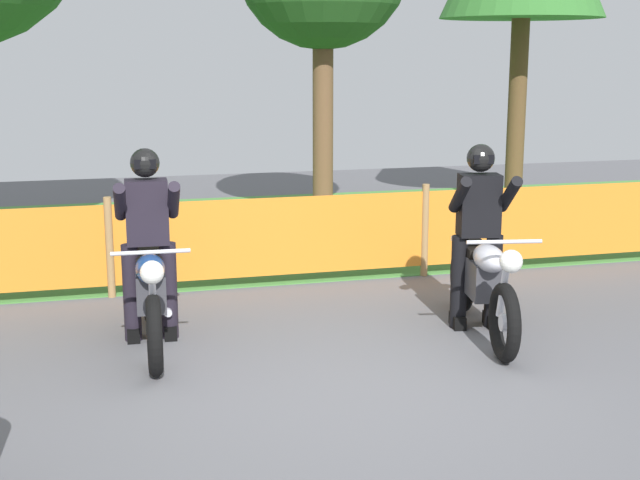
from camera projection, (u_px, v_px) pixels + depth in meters
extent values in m
cube|color=#5B5B60|center=(355.00, 382.00, 6.76)|extent=(24.00, 24.00, 0.02)
cube|color=#4C8C3D|center=(231.00, 232.00, 12.36)|extent=(24.00, 6.00, 0.01)
cylinder|color=#997547|center=(110.00, 248.00, 8.98)|extent=(0.08, 0.08, 1.05)
cylinder|color=#997547|center=(425.00, 230.00, 9.86)|extent=(0.08, 0.08, 1.05)
cube|color=orange|center=(275.00, 237.00, 9.42)|extent=(3.38, 0.02, 0.85)
cube|color=orange|center=(563.00, 221.00, 10.29)|extent=(3.38, 0.02, 0.85)
cylinder|color=brown|center=(323.00, 131.00, 11.95)|extent=(0.28, 0.28, 2.86)
cylinder|color=brown|center=(516.00, 117.00, 13.65)|extent=(0.28, 0.28, 3.00)
torus|color=black|center=(504.00, 322.00, 7.13)|extent=(0.23, 0.67, 0.66)
cylinder|color=silver|center=(504.00, 322.00, 7.13)|extent=(0.09, 0.15, 0.14)
torus|color=black|center=(462.00, 278.00, 8.54)|extent=(0.23, 0.67, 0.66)
cylinder|color=silver|center=(462.00, 278.00, 8.54)|extent=(0.09, 0.15, 0.14)
cube|color=#38383D|center=(481.00, 277.00, 7.85)|extent=(0.36, 0.65, 0.33)
ellipsoid|color=#B7B7C1|center=(489.00, 258.00, 7.57)|extent=(0.34, 0.57, 0.23)
cube|color=black|center=(474.00, 249.00, 8.06)|extent=(0.33, 0.61, 0.10)
cube|color=silver|center=(464.00, 242.00, 8.47)|extent=(0.23, 0.40, 0.04)
cylinder|color=silver|center=(504.00, 285.00, 7.13)|extent=(0.10, 0.25, 0.59)
sphere|color=white|center=(511.00, 261.00, 6.92)|extent=(0.22, 0.22, 0.19)
cylinder|color=silver|center=(504.00, 242.00, 7.10)|extent=(0.62, 0.14, 0.03)
cylinder|color=silver|center=(486.00, 294.00, 8.22)|extent=(0.17, 0.57, 0.07)
torus|color=black|center=(154.00, 335.00, 6.83)|extent=(0.14, 0.66, 0.65)
cylinder|color=silver|center=(154.00, 335.00, 6.83)|extent=(0.07, 0.15, 0.14)
torus|color=black|center=(149.00, 288.00, 8.19)|extent=(0.14, 0.66, 0.65)
cylinder|color=silver|center=(149.00, 288.00, 8.19)|extent=(0.07, 0.15, 0.14)
cube|color=#38383D|center=(150.00, 287.00, 7.52)|extent=(0.27, 0.62, 0.33)
ellipsoid|color=navy|center=(150.00, 269.00, 7.25)|extent=(0.27, 0.54, 0.22)
cube|color=black|center=(149.00, 259.00, 7.72)|extent=(0.25, 0.58, 0.10)
cube|color=silver|center=(147.00, 251.00, 8.11)|extent=(0.18, 0.37, 0.04)
cylinder|color=silver|center=(153.00, 297.00, 6.82)|extent=(0.07, 0.24, 0.58)
sphere|color=white|center=(152.00, 272.00, 6.62)|extent=(0.19, 0.19, 0.18)
cylinder|color=silver|center=(151.00, 252.00, 6.79)|extent=(0.61, 0.06, 0.03)
cylinder|color=silver|center=(167.00, 305.00, 7.89)|extent=(0.10, 0.56, 0.07)
cylinder|color=black|center=(493.00, 281.00, 8.03)|extent=(0.17, 0.17, 0.86)
cube|color=black|center=(492.00, 320.00, 8.11)|extent=(0.16, 0.28, 0.12)
cylinder|color=black|center=(459.00, 282.00, 8.01)|extent=(0.17, 0.17, 0.86)
cube|color=black|center=(457.00, 321.00, 8.08)|extent=(0.16, 0.28, 0.12)
cube|color=black|center=(479.00, 205.00, 7.87)|extent=(0.40, 0.30, 0.56)
cylinder|color=black|center=(509.00, 194.00, 7.69)|extent=(0.19, 0.49, 0.38)
cylinder|color=black|center=(460.00, 195.00, 7.65)|extent=(0.19, 0.49, 0.38)
sphere|color=black|center=(481.00, 158.00, 7.78)|extent=(0.29, 0.29, 0.25)
cube|color=black|center=(484.00, 159.00, 7.68)|extent=(0.18, 0.06, 0.08)
cube|color=brown|center=(474.00, 198.00, 8.03)|extent=(0.30, 0.21, 0.40)
cylinder|color=black|center=(169.00, 291.00, 7.71)|extent=(0.16, 0.16, 0.86)
cube|color=black|center=(170.00, 331.00, 7.79)|extent=(0.12, 0.26, 0.12)
cylinder|color=black|center=(132.00, 293.00, 7.65)|extent=(0.16, 0.16, 0.86)
cube|color=black|center=(133.00, 333.00, 7.72)|extent=(0.12, 0.26, 0.12)
cube|color=black|center=(147.00, 212.00, 7.53)|extent=(0.37, 0.26, 0.56)
cylinder|color=black|center=(173.00, 200.00, 7.38)|extent=(0.12, 0.49, 0.38)
cylinder|color=black|center=(120.00, 202.00, 7.29)|extent=(0.12, 0.49, 0.38)
sphere|color=black|center=(145.00, 163.00, 7.44)|extent=(0.26, 0.26, 0.25)
cube|color=black|center=(145.00, 164.00, 7.35)|extent=(0.18, 0.04, 0.08)
cube|color=#1E232D|center=(146.00, 204.00, 7.69)|extent=(0.29, 0.17, 0.40)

